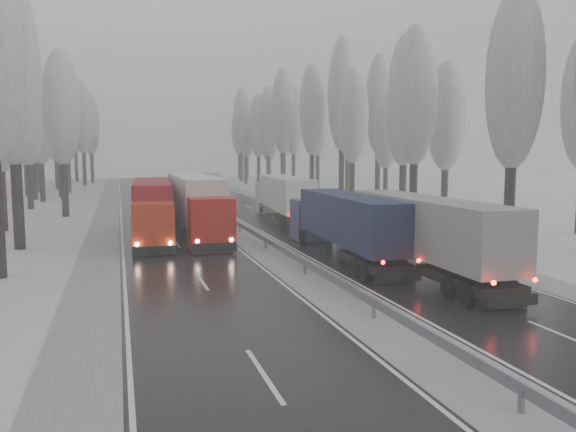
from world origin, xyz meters
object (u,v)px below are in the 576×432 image
box_truck_distant (210,180)px  truck_blue_box (343,221)px  truck_cream_box (282,195)px  truck_red_red (152,205)px  truck_red_white (196,202)px  truck_grey_tarp (416,229)px

box_truck_distant → truck_blue_box: bearing=-96.7°
truck_blue_box → truck_cream_box: 18.35m
truck_red_red → box_truck_distant: bearing=80.0°
truck_cream_box → truck_red_white: bearing=-135.7°
box_truck_distant → truck_red_white: bearing=-104.1°
truck_grey_tarp → box_truck_distant: size_ratio=2.02×
truck_grey_tarp → truck_blue_box: truck_grey_tarp is taller
truck_cream_box → box_truck_distant: size_ratio=2.08×
truck_blue_box → truck_red_red: bearing=134.6°
box_truck_distant → truck_red_red: truck_red_red is taller
truck_cream_box → box_truck_distant: (1.33, 49.79, -0.93)m
truck_grey_tarp → truck_red_white: truck_red_white is taller
truck_red_white → truck_blue_box: bearing=-57.3°
truck_cream_box → truck_red_white: (-8.70, -7.21, 0.23)m
truck_grey_tarp → truck_red_white: size_ratio=0.89×
truck_grey_tarp → truck_cream_box: 23.30m
truck_grey_tarp → truck_red_red: truck_red_red is taller
truck_blue_box → truck_cream_box: truck_cream_box is taller
truck_blue_box → box_truck_distant: truck_blue_box is taller
truck_grey_tarp → truck_red_white: (-8.97, 16.08, 0.28)m
box_truck_distant → truck_red_white: 57.89m
truck_cream_box → truck_red_red: size_ratio=0.99×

